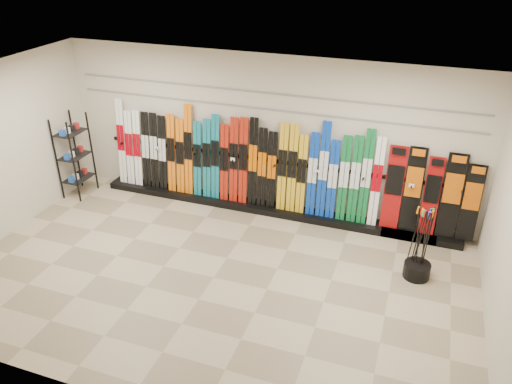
% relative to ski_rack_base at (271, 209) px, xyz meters
% --- Properties ---
extents(floor, '(8.00, 8.00, 0.00)m').
position_rel_ski_rack_base_xyz_m(floor, '(-0.22, -2.28, -0.06)').
color(floor, gray).
rests_on(floor, ground).
extents(back_wall, '(8.00, 0.00, 8.00)m').
position_rel_ski_rack_base_xyz_m(back_wall, '(-0.22, 0.22, 1.44)').
color(back_wall, beige).
rests_on(back_wall, floor).
extents(right_wall, '(0.00, 5.00, 5.00)m').
position_rel_ski_rack_base_xyz_m(right_wall, '(3.78, -2.28, 1.44)').
color(right_wall, beige).
rests_on(right_wall, floor).
extents(ceiling, '(8.00, 8.00, 0.00)m').
position_rel_ski_rack_base_xyz_m(ceiling, '(-0.22, -2.28, 2.94)').
color(ceiling, silver).
rests_on(ceiling, back_wall).
extents(ski_rack_base, '(8.00, 0.40, 0.12)m').
position_rel_ski_rack_base_xyz_m(ski_rack_base, '(0.00, 0.00, 0.00)').
color(ski_rack_base, black).
rests_on(ski_rack_base, floor).
extents(skis, '(5.36, 0.20, 1.84)m').
position_rel_ski_rack_base_xyz_m(skis, '(-0.66, 0.03, 0.88)').
color(skis, white).
rests_on(skis, ski_rack_base).
extents(snowboards, '(1.59, 0.24, 1.53)m').
position_rel_ski_rack_base_xyz_m(snowboards, '(2.85, 0.07, 0.79)').
color(snowboards, '#990C0C').
rests_on(snowboards, ski_rack_base).
extents(accessory_rack, '(0.40, 0.60, 1.69)m').
position_rel_ski_rack_base_xyz_m(accessory_rack, '(-3.97, -0.58, 0.79)').
color(accessory_rack, black).
rests_on(accessory_rack, floor).
extents(pole_bin, '(0.41, 0.41, 0.25)m').
position_rel_ski_rack_base_xyz_m(pole_bin, '(2.80, -1.19, 0.07)').
color(pole_bin, black).
rests_on(pole_bin, floor).
extents(ski_poles, '(0.31, 0.23, 1.18)m').
position_rel_ski_rack_base_xyz_m(ski_poles, '(2.79, -1.14, 0.55)').
color(ski_poles, black).
rests_on(ski_poles, pole_bin).
extents(slatwall_rail_0, '(7.60, 0.02, 0.03)m').
position_rel_ski_rack_base_xyz_m(slatwall_rail_0, '(-0.22, 0.20, 1.94)').
color(slatwall_rail_0, gray).
rests_on(slatwall_rail_0, back_wall).
extents(slatwall_rail_1, '(7.60, 0.02, 0.03)m').
position_rel_ski_rack_base_xyz_m(slatwall_rail_1, '(-0.22, 0.20, 2.24)').
color(slatwall_rail_1, gray).
rests_on(slatwall_rail_1, back_wall).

